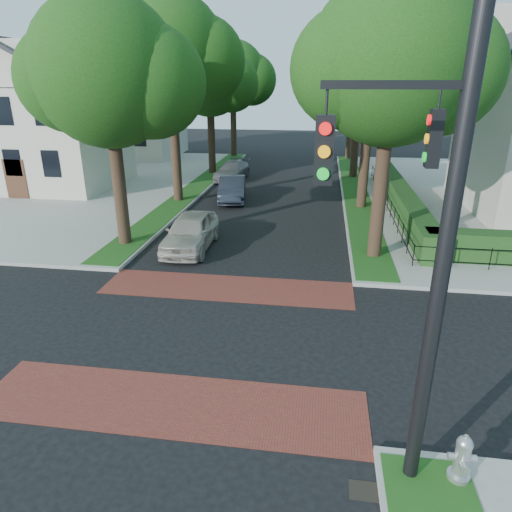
{
  "coord_description": "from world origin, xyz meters",
  "views": [
    {
      "loc": [
        3.19,
        -11.44,
        7.0
      ],
      "look_at": [
        1.16,
        2.44,
        1.6
      ],
      "focal_mm": 32.0,
      "sensor_mm": 36.0,
      "label": 1
    }
  ],
  "objects_px": {
    "traffic_signal": "(429,239)",
    "parked_car_middle": "(232,189)",
    "parked_car_front": "(191,231)",
    "parked_car_rear": "(232,170)",
    "fire_hydrant": "(462,459)"
  },
  "relations": [
    {
      "from": "parked_car_front",
      "to": "parked_car_middle",
      "type": "distance_m",
      "value": 8.81
    },
    {
      "from": "parked_car_front",
      "to": "parked_car_rear",
      "type": "xyz_separation_m",
      "value": [
        -1.16,
        15.34,
        -0.13
      ]
    },
    {
      "from": "parked_car_front",
      "to": "fire_hydrant",
      "type": "height_order",
      "value": "parked_car_front"
    },
    {
      "from": "parked_car_middle",
      "to": "fire_hydrant",
      "type": "bearing_deg",
      "value": -76.62
    },
    {
      "from": "traffic_signal",
      "to": "parked_car_middle",
      "type": "xyz_separation_m",
      "value": [
        -7.19,
        20.3,
        -3.97
      ]
    },
    {
      "from": "traffic_signal",
      "to": "parked_car_rear",
      "type": "distance_m",
      "value": 28.43
    },
    {
      "from": "traffic_signal",
      "to": "parked_car_front",
      "type": "xyz_separation_m",
      "value": [
        -7.32,
        11.49,
        -3.91
      ]
    },
    {
      "from": "parked_car_middle",
      "to": "parked_car_front",
      "type": "bearing_deg",
      "value": -99.45
    },
    {
      "from": "traffic_signal",
      "to": "parked_car_front",
      "type": "height_order",
      "value": "traffic_signal"
    },
    {
      "from": "parked_car_front",
      "to": "parked_car_middle",
      "type": "bearing_deg",
      "value": 88.31
    },
    {
      "from": "traffic_signal",
      "to": "parked_car_middle",
      "type": "height_order",
      "value": "traffic_signal"
    },
    {
      "from": "traffic_signal",
      "to": "parked_car_rear",
      "type": "xyz_separation_m",
      "value": [
        -8.49,
        26.83,
        -4.04
      ]
    },
    {
      "from": "parked_car_middle",
      "to": "fire_hydrant",
      "type": "relative_size",
      "value": 4.51
    },
    {
      "from": "fire_hydrant",
      "to": "parked_car_rear",
      "type": "bearing_deg",
      "value": 101.17
    },
    {
      "from": "parked_car_rear",
      "to": "fire_hydrant",
      "type": "height_order",
      "value": "parked_car_rear"
    }
  ]
}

